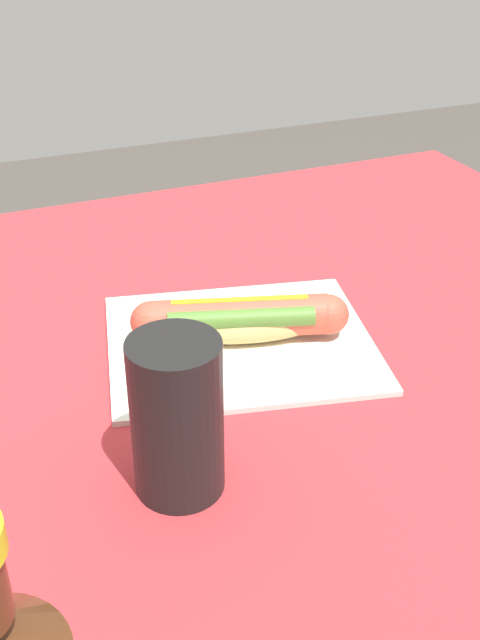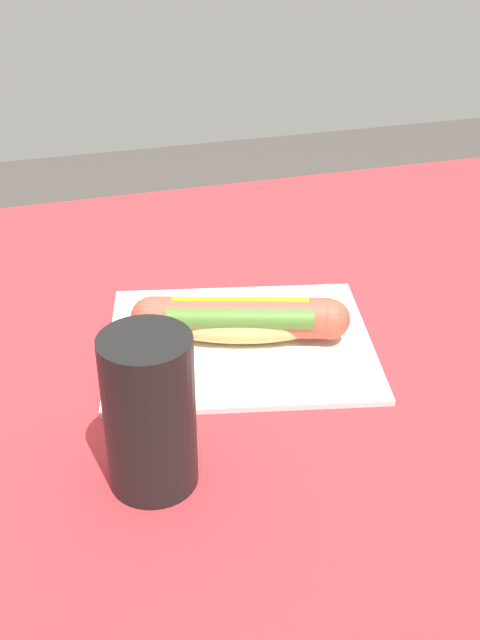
% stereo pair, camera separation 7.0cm
% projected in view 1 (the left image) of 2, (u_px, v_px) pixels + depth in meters
% --- Properties ---
extents(dining_table, '(1.22, 0.97, 0.75)m').
position_uv_depth(dining_table, '(209.00, 464.00, 0.82)').
color(dining_table, brown).
rests_on(dining_table, ground).
extents(paper_wrapper, '(0.31, 0.28, 0.01)m').
position_uv_depth(paper_wrapper, '(240.00, 342.00, 0.80)').
color(paper_wrapper, silver).
rests_on(paper_wrapper, dining_table).
extents(hot_dog, '(0.21, 0.10, 0.05)m').
position_uv_depth(hot_dog, '(240.00, 319.00, 0.78)').
color(hot_dog, '#DBB26B').
rests_on(hot_dog, paper_wrapper).
extents(drinking_cup, '(0.07, 0.07, 0.13)m').
position_uv_depth(drinking_cup, '(177.00, 418.00, 0.58)').
color(drinking_cup, black).
rests_on(drinking_cup, dining_table).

